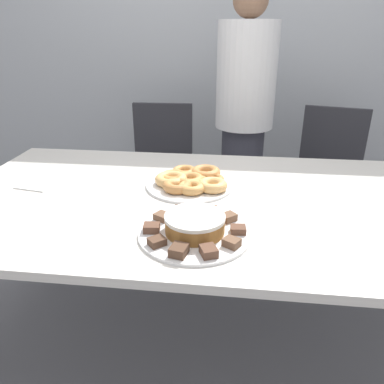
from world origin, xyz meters
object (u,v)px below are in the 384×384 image
(office_chair_right, at_px, (326,184))
(frosted_cake, at_px, (195,224))
(plate_cake, at_px, (195,233))
(person_standing, at_px, (244,117))
(plate_donuts, at_px, (190,185))
(office_chair_left, at_px, (161,177))
(napkin, at_px, (37,185))

(office_chair_right, height_order, frosted_cake, office_chair_right)
(office_chair_right, distance_m, plate_cake, 1.48)
(person_standing, bearing_deg, plate_cake, -97.18)
(person_standing, distance_m, plate_donuts, 0.93)
(office_chair_left, distance_m, office_chair_right, 1.08)
(plate_cake, bearing_deg, plate_donuts, 99.30)
(frosted_cake, relative_size, napkin, 1.19)
(office_chair_left, height_order, plate_cake, office_chair_left)
(office_chair_left, height_order, napkin, office_chair_left)
(person_standing, height_order, plate_cake, person_standing)
(frosted_cake, bearing_deg, office_chair_right, 60.78)
(frosted_cake, bearing_deg, office_chair_left, 106.29)
(plate_cake, relative_size, napkin, 2.25)
(person_standing, bearing_deg, office_chair_left, -177.71)
(office_chair_right, xyz_separation_m, plate_cake, (-0.71, -1.26, 0.32))
(office_chair_left, height_order, office_chair_right, same)
(office_chair_left, relative_size, frosted_cake, 4.56)
(napkin, bearing_deg, plate_donuts, 6.37)
(office_chair_right, distance_m, plate_donuts, 1.21)
(office_chair_left, bearing_deg, plate_cake, -75.09)
(plate_donuts, relative_size, frosted_cake, 1.89)
(person_standing, height_order, office_chair_left, person_standing)
(plate_donuts, xyz_separation_m, frosted_cake, (0.06, -0.39, 0.03))
(plate_donuts, bearing_deg, frosted_cake, -80.70)
(plate_donuts, xyz_separation_m, napkin, (-0.63, -0.07, -0.00))
(person_standing, xyz_separation_m, office_chair_right, (0.55, -0.02, -0.41))
(person_standing, relative_size, plate_donuts, 4.32)
(office_chair_right, relative_size, frosted_cake, 4.56)
(frosted_cake, bearing_deg, person_standing, 82.82)
(person_standing, relative_size, office_chair_right, 1.80)
(plate_donuts, relative_size, napkin, 2.26)
(person_standing, distance_m, napkin, 1.30)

